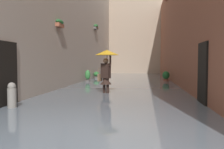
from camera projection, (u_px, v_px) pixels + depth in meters
ground_plane at (127, 84)px, 16.24m from camera, size 60.00×60.00×0.00m
flood_water at (127, 83)px, 16.23m from camera, size 6.94×29.78×0.21m
building_facade_left at (187, 25)px, 15.48m from camera, size 2.04×27.78×8.10m
building_facade_far at (135, 36)px, 28.64m from camera, size 9.74×1.80×9.47m
person_wading at (106, 63)px, 10.05m from camera, size 1.05×1.05×2.15m
potted_plant_far_right at (97, 76)px, 19.42m from camera, size 0.49×0.49×0.77m
potted_plant_mid_left at (166, 77)px, 16.35m from camera, size 0.50×0.50×0.92m
potted_plant_near_right at (88, 77)px, 16.13m from camera, size 0.37×0.37×1.01m
mooring_bollard at (12, 99)px, 6.89m from camera, size 0.26×0.26×0.96m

